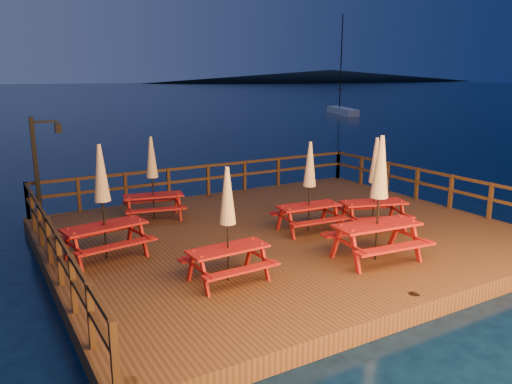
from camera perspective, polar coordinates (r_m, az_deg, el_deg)
ground at (r=13.76m, az=3.19°, el=-6.09°), size 500.00×500.00×0.00m
deck at (r=13.70m, az=3.20°, el=-5.30°), size 12.00×10.00×0.40m
deck_piles at (r=13.87m, az=3.17°, el=-7.26°), size 11.44×9.44×1.40m
railing at (r=14.89m, az=-0.52°, el=0.10°), size 11.80×9.75×1.10m
lamp_post at (r=15.64m, az=-23.35°, el=3.50°), size 0.85×0.18×3.00m
headland_right at (r=308.10m, az=8.52°, el=12.99°), size 230.40×86.40×7.00m
sailboat at (r=59.56m, az=9.82°, el=9.10°), size 3.92×7.61×11.34m
picnic_table_0 at (r=11.82m, az=-17.12°, el=-0.92°), size 2.09×1.81×2.66m
picnic_table_1 at (r=10.09m, az=-3.25°, el=-3.55°), size 1.73×1.44×2.40m
picnic_table_2 at (r=13.39m, az=6.12°, el=0.74°), size 1.82×1.55×2.45m
picnic_table_3 at (r=13.95m, az=13.43°, el=1.13°), size 2.13×1.92×2.53m
picnic_table_4 at (r=11.50m, az=13.86°, el=-0.54°), size 2.17×1.85×2.87m
picnic_table_5 at (r=14.77m, az=-11.76°, el=1.71°), size 1.96×1.72×2.44m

